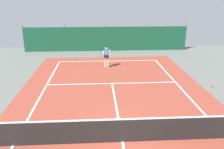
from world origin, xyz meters
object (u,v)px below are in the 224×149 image
tennis_net (123,130)px  tennis_ball_by_sideline (113,121)px  tennis_player (106,55)px  tennis_ball_near_player (123,69)px  water_bottle (212,86)px  tennis_ball_midcourt (66,65)px

tennis_net → tennis_ball_by_sideline: 1.69m
tennis_net → tennis_ball_by_sideline: bearing=99.7°
tennis_player → tennis_ball_near_player: (1.27, -0.59, -0.93)m
water_bottle → tennis_player: bearing=142.6°
tennis_net → water_bottle: (6.01, 5.30, -0.39)m
water_bottle → tennis_ball_by_sideline: bearing=-149.5°
tennis_ball_midcourt → tennis_ball_by_sideline: 9.70m
tennis_ball_near_player → water_bottle: bearing=-40.0°
tennis_ball_midcourt → tennis_ball_near_player: bearing=-16.4°
tennis_ball_by_sideline → tennis_net: bearing=-80.3°
tennis_ball_near_player → tennis_ball_midcourt: (-4.46, 1.31, 0.00)m
water_bottle → tennis_net: bearing=-138.6°
tennis_net → tennis_ball_near_player: bearing=83.6°
tennis_ball_near_player → tennis_ball_midcourt: size_ratio=1.00×
tennis_ball_near_player → tennis_ball_by_sideline: size_ratio=1.00×
water_bottle → tennis_ball_near_player: bearing=140.0°
tennis_net → tennis_ball_near_player: size_ratio=153.33×
tennis_net → water_bottle: size_ratio=42.17×
tennis_net → tennis_ball_by_sideline: (-0.27, 1.59, -0.48)m
tennis_net → tennis_ball_midcourt: tennis_net is taller
tennis_net → tennis_ball_near_player: tennis_net is taller
tennis_ball_by_sideline → water_bottle: size_ratio=0.28×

